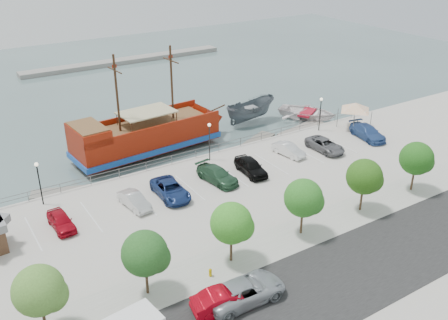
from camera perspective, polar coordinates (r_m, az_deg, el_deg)
ground at (r=50.55m, az=2.18°, el=-3.63°), size 160.00×160.00×0.00m
land_slab at (r=38.15m, az=21.08°, el=-15.88°), size 100.00×58.00×1.20m
street at (r=40.04m, az=15.55°, el=-11.64°), size 100.00×8.00×0.04m
sidewalk at (r=43.38m, az=9.76°, el=-7.82°), size 100.00×4.00×0.05m
seawall_railing at (r=55.75m, az=-2.34°, el=1.03°), size 50.00×0.06×1.00m
far_shore at (r=100.76m, az=-11.19°, el=11.08°), size 40.00×3.00×0.80m
pirate_ship at (r=59.54m, az=-7.62°, el=3.08°), size 20.34×7.03×12.71m
patrol_boat at (r=67.58m, az=3.03°, el=5.46°), size 8.02×3.51×3.03m
speedboat at (r=69.81m, az=9.48°, el=5.20°), size 8.93×9.64×1.63m
dock_west at (r=52.48m, az=-17.81°, el=-3.56°), size 6.64×3.95×0.37m
dock_mid at (r=61.48m, az=3.63°, el=2.04°), size 6.89×4.53×0.38m
dock_east at (r=65.79m, az=8.86°, el=3.41°), size 7.84×3.71×0.43m
canopy_tent at (r=64.41m, az=14.85°, el=6.33°), size 4.87×4.87×3.90m
street_van at (r=35.28m, az=2.40°, el=-14.66°), size 5.98×2.89×1.64m
street_sedan at (r=34.63m, az=0.24°, el=-15.63°), size 4.96×2.46×1.56m
fire_hydrant at (r=37.50m, az=-1.58°, el=-12.71°), size 0.24×0.24×0.69m
lamp_post_left at (r=47.98m, az=-20.45°, el=-1.72°), size 0.36×0.36×4.28m
lamp_post_mid at (r=53.77m, az=-1.68°, el=2.89°), size 0.36×0.36×4.28m
lamp_post_right at (r=62.91m, az=10.98°, el=5.83°), size 0.36×0.36×4.28m
tree_a at (r=33.24m, az=-20.13°, el=-13.93°), size 3.30×3.20×5.00m
tree_b at (r=34.68m, az=-8.78°, el=-10.61°), size 3.30×3.20×5.00m
tree_c at (r=37.39m, az=1.09°, el=-7.34°), size 3.30×3.20×5.00m
tree_d at (r=41.14m, az=9.27°, el=-4.41°), size 3.30×3.20×5.00m
tree_e at (r=45.65m, az=15.92°, el=-1.94°), size 3.30×3.20×5.00m
tree_f at (r=50.73m, az=21.29°, el=0.07°), size 3.30×3.20×5.00m
parked_car_a at (r=44.82m, az=-18.12°, el=-6.64°), size 1.79×4.10×1.38m
parked_car_b at (r=46.32m, az=-10.20°, el=-4.59°), size 1.94×4.24×1.35m
parked_car_c at (r=47.55m, az=-6.14°, el=-3.39°), size 2.68×5.41×1.47m
parked_car_d at (r=49.96m, az=-0.77°, el=-1.72°), size 2.82×5.36×1.48m
parked_car_e at (r=51.62m, az=3.08°, el=-0.74°), size 2.37×4.91×1.62m
parked_car_f at (r=56.15m, az=7.40°, el=1.17°), size 1.99×4.26×1.35m
parked_car_g at (r=57.98m, az=11.47°, el=1.69°), size 2.32×5.01×1.39m
parked_car_h at (r=62.60m, az=16.08°, el=3.07°), size 3.14×5.72×1.57m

